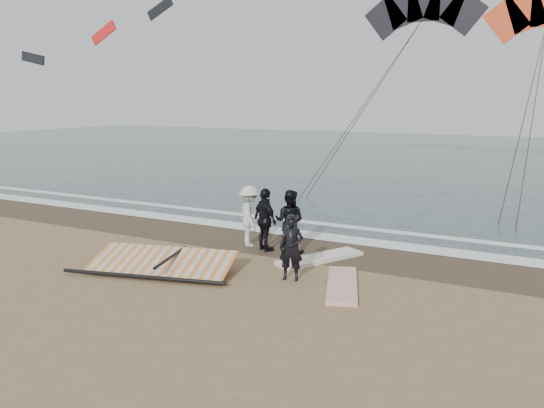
# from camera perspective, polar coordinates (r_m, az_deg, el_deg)

# --- Properties ---
(ground) EXTENTS (120.00, 120.00, 0.00)m
(ground) POSITION_cam_1_polar(r_m,az_deg,el_deg) (12.23, -1.22, -10.38)
(ground) COLOR #8C704C
(ground) RESTS_ON ground
(sea) EXTENTS (120.00, 54.00, 0.02)m
(sea) POSITION_cam_1_polar(r_m,az_deg,el_deg) (43.57, 19.85, 4.70)
(sea) COLOR #233838
(sea) RESTS_ON ground
(wet_sand) EXTENTS (120.00, 2.80, 0.01)m
(wet_sand) POSITION_cam_1_polar(r_m,az_deg,el_deg) (16.11, 6.40, -5.03)
(wet_sand) COLOR #4C3D2B
(wet_sand) RESTS_ON ground
(foam_near) EXTENTS (120.00, 0.90, 0.01)m
(foam_near) POSITION_cam_1_polar(r_m,az_deg,el_deg) (17.38, 8.04, -3.79)
(foam_near) COLOR white
(foam_near) RESTS_ON sea
(foam_far) EXTENTS (120.00, 0.45, 0.01)m
(foam_far) POSITION_cam_1_polar(r_m,az_deg,el_deg) (18.95, 9.73, -2.57)
(foam_far) COLOR white
(foam_far) RESTS_ON sea
(man_main) EXTENTS (0.69, 0.54, 1.68)m
(man_main) POSITION_cam_1_polar(r_m,az_deg,el_deg) (13.33, 2.09, -4.73)
(man_main) COLOR black
(man_main) RESTS_ON ground
(board_white) EXTENTS (1.50, 2.64, 0.10)m
(board_white) POSITION_cam_1_polar(r_m,az_deg,el_deg) (13.19, 7.55, -8.59)
(board_white) COLOR silver
(board_white) RESTS_ON ground
(board_cream) EXTENTS (1.94, 2.67, 0.11)m
(board_cream) POSITION_cam_1_polar(r_m,az_deg,el_deg) (15.19, 5.20, -5.82)
(board_cream) COLOR silver
(board_cream) RESTS_ON ground
(trio_cluster) EXTENTS (2.57, 1.49, 1.91)m
(trio_cluster) POSITION_cam_1_polar(r_m,az_deg,el_deg) (16.00, -0.63, -1.59)
(trio_cluster) COLOR black
(trio_cluster) RESTS_ON ground
(sail_rig) EXTENTS (4.32, 2.56, 0.50)m
(sail_rig) POSITION_cam_1_polar(r_m,az_deg,el_deg) (14.52, -11.62, -6.25)
(sail_rig) COLOR black
(sail_rig) RESTS_ON ground
(kite_dark) EXTENTS (8.36, 6.68, 16.22)m
(kite_dark) POSITION_cam_1_polar(r_m,az_deg,el_deg) (35.27, 15.94, 18.94)
(kite_dark) COLOR black
(kite_dark) RESTS_ON ground
(distant_kites) EXTENTS (13.70, 6.12, 6.36)m
(distant_kites) POSITION_cam_1_polar(r_m,az_deg,el_deg) (54.51, -18.15, 17.05)
(distant_kites) COLOR red
(distant_kites) RESTS_ON ground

